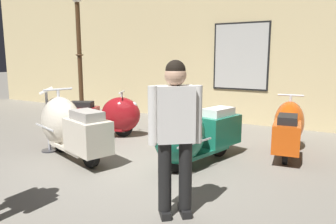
% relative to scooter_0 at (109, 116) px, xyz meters
% --- Properties ---
extents(ground_plane, '(60.00, 60.00, 0.00)m').
position_rel_scooter_0_xyz_m(ground_plane, '(1.58, -1.29, -0.44)').
color(ground_plane, slate).
extents(showroom_back_wall, '(18.00, 0.63, 3.94)m').
position_rel_scooter_0_xyz_m(showroom_back_wall, '(1.75, 2.78, 1.53)').
color(showroom_back_wall, '#CCB784').
rests_on(showroom_back_wall, ground).
extents(scooter_0, '(1.61, 1.07, 0.96)m').
position_rel_scooter_0_xyz_m(scooter_0, '(0.00, 0.00, 0.00)').
color(scooter_0, black).
rests_on(scooter_0, ground).
extents(scooter_1, '(1.91, 1.08, 1.13)m').
position_rel_scooter_0_xyz_m(scooter_1, '(0.31, -1.39, 0.08)').
color(scooter_1, black).
rests_on(scooter_1, ground).
extents(scooter_2, '(0.92, 1.84, 1.08)m').
position_rel_scooter_0_xyz_m(scooter_2, '(2.33, -0.79, 0.06)').
color(scooter_2, black).
rests_on(scooter_2, ground).
extents(scooter_3, '(0.67, 1.68, 1.00)m').
position_rel_scooter_0_xyz_m(scooter_3, '(3.45, 0.69, 0.02)').
color(scooter_3, black).
rests_on(scooter_3, ground).
extents(lamppost, '(0.28, 0.28, 3.21)m').
position_rel_scooter_0_xyz_m(lamppost, '(-1.54, 0.77, 1.28)').
color(lamppost, '#472D19').
rests_on(lamppost, ground).
extents(visitor_1, '(0.44, 0.41, 1.64)m').
position_rel_scooter_0_xyz_m(visitor_1, '(2.85, -2.31, 0.51)').
color(visitor_1, black).
rests_on(visitor_1, ground).
extents(info_stanchion, '(0.39, 0.37, 1.14)m').
position_rel_scooter_0_xyz_m(info_stanchion, '(-0.22, -1.36, 0.04)').
color(info_stanchion, '#333338').
rests_on(info_stanchion, ground).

